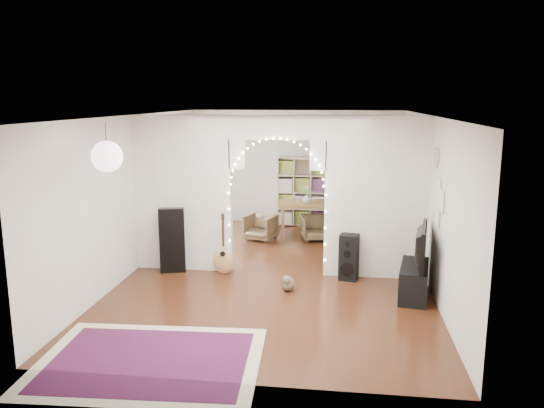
# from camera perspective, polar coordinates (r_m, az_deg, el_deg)

# --- Properties ---
(floor) EXTENTS (7.50, 7.50, 0.00)m
(floor) POSITION_cam_1_polar(r_m,az_deg,el_deg) (9.34, 0.59, -7.27)
(floor) COLOR black
(floor) RESTS_ON ground
(ceiling) EXTENTS (5.00, 7.50, 0.02)m
(ceiling) POSITION_cam_1_polar(r_m,az_deg,el_deg) (8.86, 0.62, 9.52)
(ceiling) COLOR white
(ceiling) RESTS_ON wall_back
(wall_back) EXTENTS (5.00, 0.02, 2.70)m
(wall_back) POSITION_cam_1_polar(r_m,az_deg,el_deg) (12.69, 2.62, 3.94)
(wall_back) COLOR silver
(wall_back) RESTS_ON floor
(wall_front) EXTENTS (5.00, 0.02, 2.70)m
(wall_front) POSITION_cam_1_polar(r_m,az_deg,el_deg) (5.40, -4.15, -6.26)
(wall_front) COLOR silver
(wall_front) RESTS_ON floor
(wall_left) EXTENTS (0.02, 7.50, 2.70)m
(wall_left) POSITION_cam_1_polar(r_m,az_deg,el_deg) (9.62, -14.36, 1.22)
(wall_left) COLOR silver
(wall_left) RESTS_ON floor
(wall_right) EXTENTS (0.02, 7.50, 2.70)m
(wall_right) POSITION_cam_1_polar(r_m,az_deg,el_deg) (9.06, 16.51, 0.50)
(wall_right) COLOR silver
(wall_right) RESTS_ON floor
(divider_wall) EXTENTS (5.00, 0.20, 2.70)m
(divider_wall) POSITION_cam_1_polar(r_m,az_deg,el_deg) (8.99, 0.61, 1.37)
(divider_wall) COLOR silver
(divider_wall) RESTS_ON floor
(fairy_lights) EXTENTS (1.64, 0.04, 1.60)m
(fairy_lights) POSITION_cam_1_polar(r_m,az_deg,el_deg) (8.84, 0.51, 2.03)
(fairy_lights) COLOR #FFEABF
(fairy_lights) RESTS_ON divider_wall
(window) EXTENTS (0.04, 1.20, 1.40)m
(window) POSITION_cam_1_polar(r_m,az_deg,el_deg) (11.26, -10.89, 3.58)
(window) COLOR white
(window) RESTS_ON wall_left
(wall_clock) EXTENTS (0.03, 0.31, 0.31)m
(wall_clock) POSITION_cam_1_polar(r_m,az_deg,el_deg) (8.36, 17.29, 4.78)
(wall_clock) COLOR white
(wall_clock) RESTS_ON wall_right
(picture_frames) EXTENTS (0.02, 0.50, 0.70)m
(picture_frames) POSITION_cam_1_polar(r_m,az_deg,el_deg) (8.06, 17.52, 0.22)
(picture_frames) COLOR white
(picture_frames) RESTS_ON wall_right
(paper_lantern) EXTENTS (0.40, 0.40, 0.40)m
(paper_lantern) POSITION_cam_1_polar(r_m,az_deg,el_deg) (7.08, -17.32, 4.90)
(paper_lantern) COLOR white
(paper_lantern) RESTS_ON ceiling
(ceiling_fan) EXTENTS (1.10, 1.10, 0.30)m
(ceiling_fan) POSITION_cam_1_polar(r_m,az_deg,el_deg) (10.86, 1.88, 8.27)
(ceiling_fan) COLOR gold
(ceiling_fan) RESTS_ON ceiling
(area_rug) EXTENTS (2.64, 2.04, 0.02)m
(area_rug) POSITION_cam_1_polar(r_m,az_deg,el_deg) (6.51, -13.08, -16.13)
(area_rug) COLOR maroon
(area_rug) RESTS_ON floor
(guitar_case) EXTENTS (0.46, 0.25, 1.14)m
(guitar_case) POSITION_cam_1_polar(r_m,az_deg,el_deg) (9.32, -10.69, -3.86)
(guitar_case) COLOR black
(guitar_case) RESTS_ON floor
(acoustic_guitar) EXTENTS (0.38, 0.18, 0.91)m
(acoustic_guitar) POSITION_cam_1_polar(r_m,az_deg,el_deg) (9.13, -5.25, -5.15)
(acoustic_guitar) COLOR #B57F48
(acoustic_guitar) RESTS_ON floor
(tabby_cat) EXTENTS (0.23, 0.46, 0.30)m
(tabby_cat) POSITION_cam_1_polar(r_m,az_deg,el_deg) (8.42, 1.74, -8.50)
(tabby_cat) COLOR brown
(tabby_cat) RESTS_ON floor
(floor_speaker) EXTENTS (0.35, 0.32, 0.77)m
(floor_speaker) POSITION_cam_1_polar(r_m,az_deg,el_deg) (8.93, 8.26, -5.69)
(floor_speaker) COLOR black
(floor_speaker) RESTS_ON floor
(media_console) EXTENTS (0.57, 1.05, 0.50)m
(media_console) POSITION_cam_1_polar(r_m,az_deg,el_deg) (8.41, 15.02, -8.00)
(media_console) COLOR black
(media_console) RESTS_ON floor
(tv) EXTENTS (0.32, 1.08, 0.62)m
(tv) POSITION_cam_1_polar(r_m,az_deg,el_deg) (8.25, 15.21, -4.33)
(tv) COLOR black
(tv) RESTS_ON media_console
(bookcase) EXTENTS (1.63, 0.85, 1.62)m
(bookcase) POSITION_cam_1_polar(r_m,az_deg,el_deg) (12.50, 4.21, 1.31)
(bookcase) COLOR beige
(bookcase) RESTS_ON floor
(dining_table) EXTENTS (1.30, 0.96, 0.76)m
(dining_table) POSITION_cam_1_polar(r_m,az_deg,el_deg) (11.51, 3.75, -0.21)
(dining_table) COLOR brown
(dining_table) RESTS_ON floor
(flower_vase) EXTENTS (0.21, 0.21, 0.19)m
(flower_vase) POSITION_cam_1_polar(r_m,az_deg,el_deg) (11.47, 3.76, 0.61)
(flower_vase) COLOR silver
(flower_vase) RESTS_ON dining_table
(dining_chair_left) EXTENTS (0.74, 0.75, 0.54)m
(dining_chair_left) POSITION_cam_1_polar(r_m,az_deg,el_deg) (11.29, -1.19, -2.54)
(dining_chair_left) COLOR brown
(dining_chair_left) RESTS_ON floor
(dining_chair_right) EXTENTS (0.69, 0.70, 0.53)m
(dining_chair_right) POSITION_cam_1_polar(r_m,az_deg,el_deg) (11.33, 4.70, -2.57)
(dining_chair_right) COLOR brown
(dining_chair_right) RESTS_ON floor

